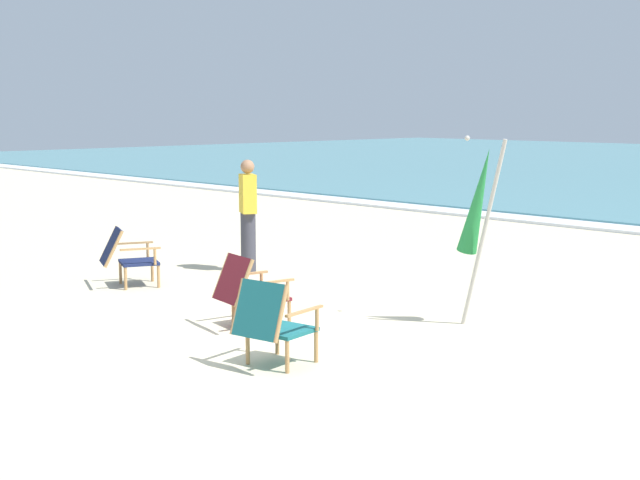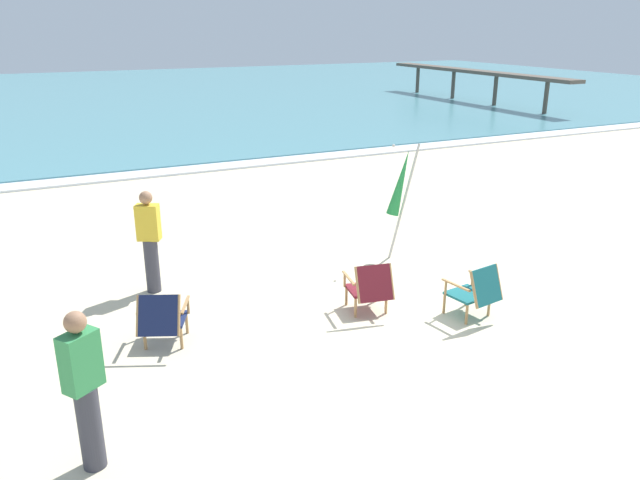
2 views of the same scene
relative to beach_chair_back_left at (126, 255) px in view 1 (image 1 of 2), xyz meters
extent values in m
plane|color=beige|center=(3.19, -0.28, -0.43)|extent=(80.00, 80.00, 0.00)
cube|color=#19234C|center=(0.07, 0.15, -0.11)|extent=(0.67, 0.65, 0.04)
cube|color=#19234C|center=(-0.08, -0.18, 0.13)|extent=(0.56, 0.44, 0.48)
cylinder|color=#AD7F4C|center=(-0.06, 0.44, -0.27)|extent=(0.04, 0.04, 0.32)
cylinder|color=#AD7F4C|center=(0.37, 0.25, -0.27)|extent=(0.04, 0.04, 0.32)
cylinder|color=#AD7F4C|center=(-0.24, 0.05, -0.27)|extent=(0.04, 0.04, 0.32)
cylinder|color=#AD7F4C|center=(0.19, -0.14, -0.27)|extent=(0.04, 0.04, 0.32)
cube|color=#AD7F4C|center=(-0.20, 0.24, 0.11)|extent=(0.24, 0.50, 0.02)
cylinder|color=#AD7F4C|center=(-0.12, 0.42, 0.00)|extent=(0.04, 0.04, 0.22)
cube|color=#AD7F4C|center=(0.31, 0.02, 0.11)|extent=(0.24, 0.50, 0.02)
cylinder|color=#AD7F4C|center=(0.39, 0.19, 0.00)|extent=(0.04, 0.04, 0.22)
cylinder|color=#AD7F4C|center=(-0.31, -0.08, 0.13)|extent=(0.15, 0.26, 0.48)
cylinder|color=#AD7F4C|center=(0.16, -0.28, 0.13)|extent=(0.15, 0.26, 0.48)
cube|color=#196066|center=(4.17, -0.94, -0.11)|extent=(0.59, 0.56, 0.04)
cube|color=#196066|center=(4.22, -1.26, 0.14)|extent=(0.52, 0.28, 0.50)
cylinder|color=#AD7F4C|center=(3.90, -0.77, -0.27)|extent=(0.04, 0.04, 0.32)
cylinder|color=#AD7F4C|center=(4.37, -0.69, -0.27)|extent=(0.04, 0.04, 0.32)
cylinder|color=#AD7F4C|center=(3.97, -1.19, -0.27)|extent=(0.04, 0.04, 0.32)
cylinder|color=#AD7F4C|center=(4.44, -1.12, -0.27)|extent=(0.04, 0.04, 0.32)
cube|color=#AD7F4C|center=(3.90, -1.01, 0.11)|extent=(0.12, 0.53, 0.02)
cylinder|color=#AD7F4C|center=(3.87, -0.82, 0.00)|extent=(0.04, 0.04, 0.22)
cube|color=#AD7F4C|center=(4.45, -0.92, 0.11)|extent=(0.12, 0.53, 0.02)
cylinder|color=#AD7F4C|center=(4.42, -0.73, 0.00)|extent=(0.04, 0.04, 0.22)
cylinder|color=#AD7F4C|center=(3.97, -1.30, 0.14)|extent=(0.07, 0.21, 0.50)
cylinder|color=#AD7F4C|center=(4.47, -1.22, 0.14)|extent=(0.07, 0.21, 0.50)
cube|color=maroon|center=(2.94, -0.15, -0.11)|extent=(0.60, 0.57, 0.04)
cube|color=maroon|center=(2.88, -0.49, 0.13)|extent=(0.53, 0.33, 0.49)
cylinder|color=#AD7F4C|center=(2.75, 0.10, -0.27)|extent=(0.04, 0.04, 0.32)
cylinder|color=#AD7F4C|center=(3.21, 0.02, -0.27)|extent=(0.04, 0.04, 0.32)
cylinder|color=#AD7F4C|center=(2.67, -0.32, -0.27)|extent=(0.04, 0.04, 0.32)
cylinder|color=#AD7F4C|center=(3.13, -0.41, -0.27)|extent=(0.04, 0.04, 0.32)
cube|color=#AD7F4C|center=(2.66, -0.12, 0.11)|extent=(0.13, 0.53, 0.02)
cylinder|color=#AD7F4C|center=(2.70, 0.06, 0.00)|extent=(0.04, 0.04, 0.22)
cube|color=#AD7F4C|center=(3.21, -0.22, 0.11)|extent=(0.13, 0.53, 0.02)
cylinder|color=#AD7F4C|center=(3.25, -0.04, 0.00)|extent=(0.04, 0.04, 0.22)
cylinder|color=#AD7F4C|center=(2.63, -0.44, 0.13)|extent=(0.08, 0.25, 0.49)
cylinder|color=#AD7F4C|center=(3.13, -0.54, 0.13)|extent=(0.08, 0.25, 0.49)
cylinder|color=#B7B2A8|center=(4.65, 1.51, 0.59)|extent=(0.55, 0.08, 2.05)
cone|color=#23843D|center=(4.56, 1.52, 0.95)|extent=(0.50, 0.25, 1.17)
sphere|color=#B7B2A8|center=(4.40, 1.53, 1.61)|extent=(0.06, 0.06, 0.06)
cylinder|color=#383842|center=(0.26, 1.89, 0.00)|extent=(0.22, 0.22, 0.86)
cube|color=gold|center=(0.26, 1.89, 0.71)|extent=(0.39, 0.34, 0.56)
sphere|color=#9E7051|center=(0.26, 1.89, 1.10)|extent=(0.20, 0.20, 0.20)
camera|label=1|loc=(10.18, -6.28, 1.91)|focal=50.00mm
camera|label=2|loc=(-1.33, -7.41, 3.59)|focal=35.00mm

